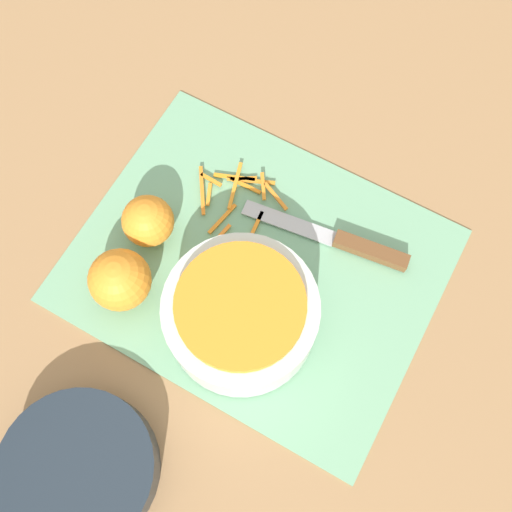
# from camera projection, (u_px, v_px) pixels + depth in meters

# --- Properties ---
(ground_plane) EXTENTS (4.00, 4.00, 0.00)m
(ground_plane) POSITION_uv_depth(u_px,v_px,m) (256.00, 265.00, 0.80)
(ground_plane) COLOR #9E754C
(cutting_board) EXTENTS (0.47, 0.37, 0.01)m
(cutting_board) POSITION_uv_depth(u_px,v_px,m) (256.00, 265.00, 0.80)
(cutting_board) COLOR #75AD84
(cutting_board) RESTS_ON ground_plane
(bowl_speckled) EXTENTS (0.19, 0.19, 0.09)m
(bowl_speckled) POSITION_uv_depth(u_px,v_px,m) (241.00, 314.00, 0.72)
(bowl_speckled) COLOR silver
(bowl_speckled) RESTS_ON cutting_board
(bowl_dark) EXTENTS (0.18, 0.18, 0.05)m
(bowl_dark) POSITION_uv_depth(u_px,v_px,m) (80.00, 469.00, 0.69)
(bowl_dark) COLOR #1E2833
(bowl_dark) RESTS_ON ground_plane
(knife) EXTENTS (0.23, 0.05, 0.02)m
(knife) POSITION_uv_depth(u_px,v_px,m) (353.00, 245.00, 0.79)
(knife) COLOR brown
(knife) RESTS_ON cutting_board
(orange_left) EXTENTS (0.08, 0.08, 0.08)m
(orange_left) POSITION_uv_depth(u_px,v_px,m) (120.00, 280.00, 0.74)
(orange_left) COLOR orange
(orange_left) RESTS_ON cutting_board
(orange_right) EXTENTS (0.07, 0.07, 0.07)m
(orange_right) POSITION_uv_depth(u_px,v_px,m) (148.00, 221.00, 0.78)
(orange_right) COLOR orange
(orange_right) RESTS_ON cutting_board
(peel_pile) EXTENTS (0.14, 0.13, 0.01)m
(peel_pile) POSITION_uv_depth(u_px,v_px,m) (236.00, 195.00, 0.82)
(peel_pile) COLOR orange
(peel_pile) RESTS_ON cutting_board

